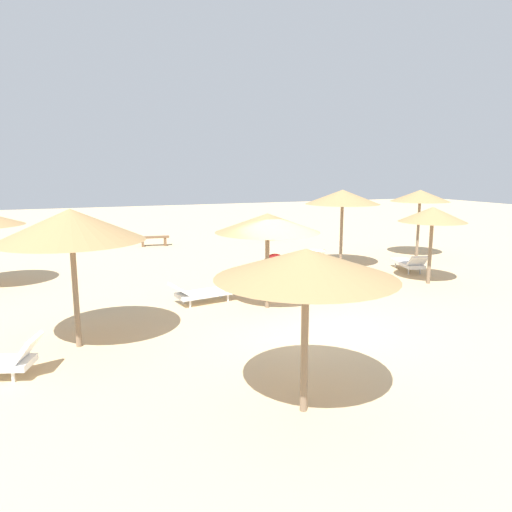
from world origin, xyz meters
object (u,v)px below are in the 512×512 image
object	(u,v)px
parasol_0	(268,224)
parasol_3	(71,225)
parasol_5	(420,196)
lounger_0	(202,293)
parasol_2	(343,197)
lounger_1	(409,263)
parasol_4	(306,264)
bench_0	(154,239)
lounger_2	(316,255)
parasol_1	(433,215)
bench_1	(267,233)

from	to	relation	value
parasol_0	parasol_3	distance (m)	5.11
parasol_5	lounger_0	distance (m)	11.57
parasol_2	parasol_5	xyz separation A→B (m)	(4.44, 0.87, -0.10)
lounger_0	lounger_1	world-z (taller)	lounger_1
parasol_4	lounger_0	distance (m)	6.89
parasol_5	bench_0	distance (m)	12.74
parasol_3	lounger_2	world-z (taller)	parasol_3
parasol_1	lounger_2	bearing A→B (deg)	110.97
parasol_4	lounger_0	world-z (taller)	parasol_4
parasol_3	bench_0	xyz separation A→B (m)	(3.95, 13.13, -2.31)
parasol_0	lounger_2	world-z (taller)	parasol_0
parasol_5	lounger_2	xyz separation A→B (m)	(-4.76, 0.45, -2.34)
lounger_0	lounger_2	distance (m)	7.22
parasol_0	bench_1	distance (m)	13.36
parasol_1	bench_1	world-z (taller)	parasol_1
parasol_1	parasol_2	distance (m)	3.56
lounger_1	parasol_2	bearing A→B (deg)	145.17
parasol_0	parasol_3	world-z (taller)	parasol_3
lounger_0	lounger_2	xyz separation A→B (m)	(5.99, 4.02, 0.00)
parasol_1	lounger_0	world-z (taller)	parasol_1
parasol_3	lounger_1	world-z (taller)	parasol_3
lounger_1	bench_1	size ratio (longest dim) A/B	1.30
parasol_3	parasol_4	xyz separation A→B (m)	(3.23, -4.31, -0.26)
parasol_0	lounger_0	distance (m)	2.80
parasol_0	lounger_2	distance (m)	7.05
parasol_3	bench_0	bearing A→B (deg)	73.25
parasol_0	parasol_2	bearing A→B (deg)	38.74
parasol_4	lounger_1	xyz separation A→B (m)	(8.56, 7.82, -2.07)
parasol_5	parasol_1	bearing A→B (deg)	-126.24
bench_1	parasol_1	bearing A→B (deg)	-85.45
parasol_5	bench_0	world-z (taller)	parasol_5
parasol_0	bench_0	world-z (taller)	parasol_0
parasol_0	parasol_2	xyz separation A→B (m)	(4.73, 3.80, 0.41)
lounger_0	lounger_2	bearing A→B (deg)	33.89
lounger_0	parasol_0	bearing A→B (deg)	-34.74
lounger_0	lounger_1	size ratio (longest dim) A/B	1.00
parasol_1	parasol_4	bearing A→B (deg)	-142.59
parasol_2	lounger_1	xyz separation A→B (m)	(2.10, -1.46, -2.43)
parasol_2	parasol_5	size ratio (longest dim) A/B	1.04
parasol_4	bench_1	distance (m)	19.05
parasol_4	parasol_5	size ratio (longest dim) A/B	0.97
lounger_1	lounger_2	bearing A→B (deg)	130.99
parasol_3	lounger_1	distance (m)	12.52
bench_1	parasol_0	bearing A→B (deg)	-113.36
lounger_2	bench_0	size ratio (longest dim) A/B	1.28
bench_0	parasol_1	bearing A→B (deg)	-57.83
parasol_3	lounger_2	bearing A→B (deg)	33.85
lounger_1	parasol_5	bearing A→B (deg)	44.86
parasol_1	parasol_3	world-z (taller)	parasol_3
parasol_4	lounger_0	xyz separation A→B (m)	(0.16, 6.57, -2.07)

